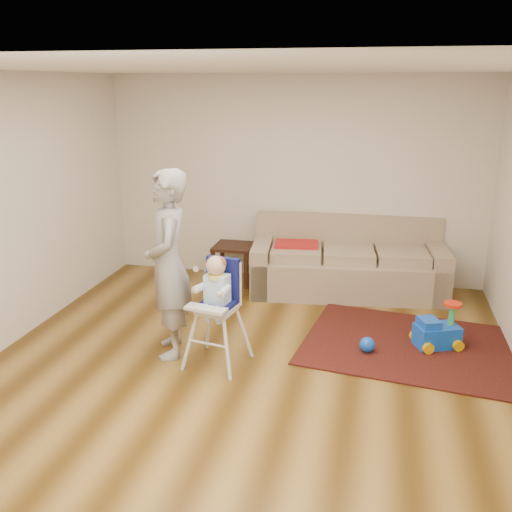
% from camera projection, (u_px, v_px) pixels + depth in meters
% --- Properties ---
extents(ground, '(5.50, 5.50, 0.00)m').
position_uv_depth(ground, '(247.00, 370.00, 5.36)').
color(ground, '#472E0C').
rests_on(ground, ground).
extents(room_envelope, '(5.04, 5.52, 2.72)m').
position_uv_depth(room_envelope, '(259.00, 162.00, 5.30)').
color(room_envelope, beige).
rests_on(room_envelope, ground).
extents(sofa, '(2.50, 1.24, 0.93)m').
position_uv_depth(sofa, '(348.00, 257.00, 7.21)').
color(sofa, gray).
rests_on(sofa, ground).
extents(side_table, '(0.51, 0.51, 0.51)m').
position_uv_depth(side_table, '(234.00, 263.00, 7.66)').
color(side_table, black).
rests_on(side_table, ground).
extents(area_rug, '(2.39, 1.92, 0.02)m').
position_uv_depth(area_rug, '(414.00, 346.00, 5.82)').
color(area_rug, black).
rests_on(area_rug, ground).
extents(ride_on_toy, '(0.51, 0.44, 0.46)m').
position_uv_depth(ride_on_toy, '(438.00, 325.00, 5.74)').
color(ride_on_toy, blue).
rests_on(ride_on_toy, area_rug).
extents(toy_ball, '(0.15, 0.15, 0.15)m').
position_uv_depth(toy_ball, '(367.00, 345.00, 5.66)').
color(toy_ball, blue).
rests_on(toy_ball, area_rug).
extents(high_chair, '(0.58, 0.58, 1.09)m').
position_uv_depth(high_chair, '(217.00, 313.00, 5.34)').
color(high_chair, silver).
rests_on(high_chair, ground).
extents(adult, '(0.65, 0.78, 1.84)m').
position_uv_depth(adult, '(168.00, 265.00, 5.45)').
color(adult, '#9C9C9E').
rests_on(adult, ground).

